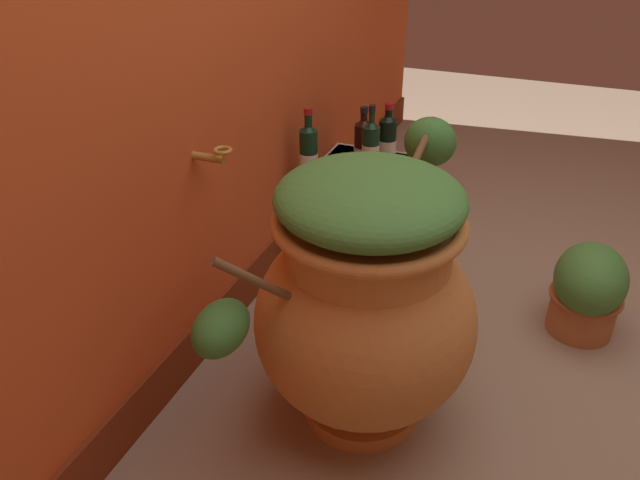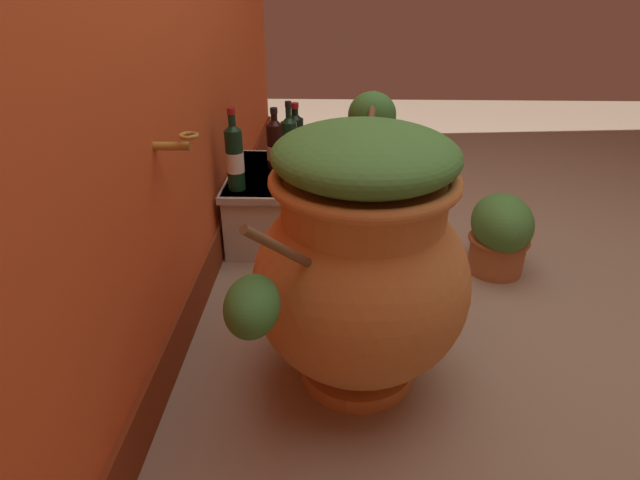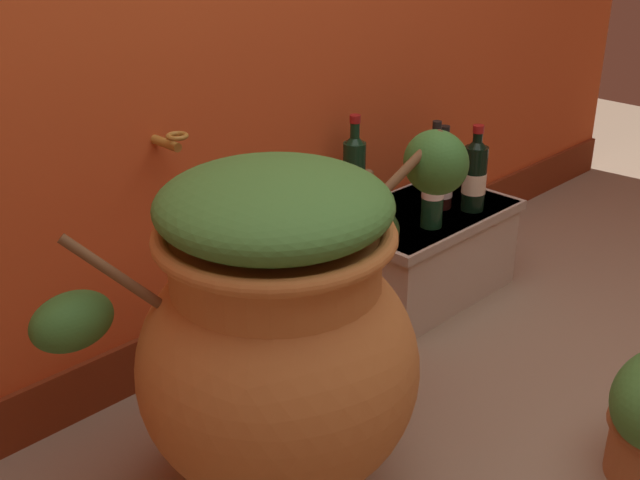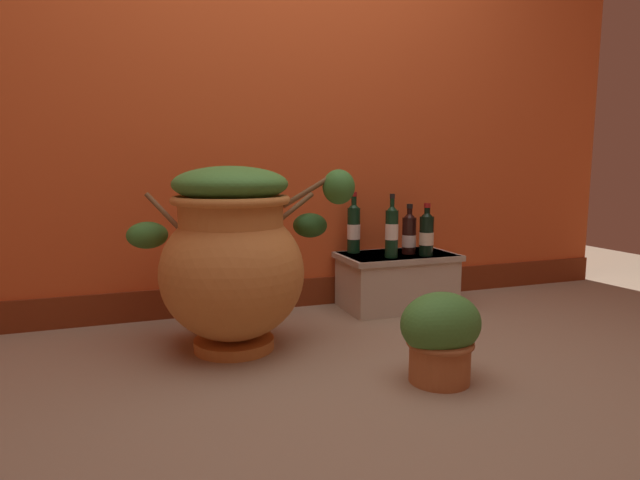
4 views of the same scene
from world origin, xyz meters
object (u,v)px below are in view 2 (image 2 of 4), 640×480
object	(u,v)px
terracotta_urn	(360,259)
wine_bottle_left	(235,155)
wine_bottle_middle	(275,143)
wine_bottle_right	(295,137)
wine_bottle_back	(289,146)
potted_shrub	(500,233)

from	to	relation	value
terracotta_urn	wine_bottle_left	distance (m)	0.91
terracotta_urn	wine_bottle_middle	distance (m)	1.10
wine_bottle_middle	terracotta_urn	bearing A→B (deg)	-161.46
wine_bottle_right	wine_bottle_middle	bearing A→B (deg)	122.35
wine_bottle_left	wine_bottle_back	size ratio (longest dim) A/B	1.01
wine_bottle_left	wine_bottle_middle	world-z (taller)	wine_bottle_left
terracotta_urn	wine_bottle_left	size ratio (longest dim) A/B	2.82
wine_bottle_middle	wine_bottle_left	bearing A→B (deg)	153.84
terracotta_urn	potted_shrub	size ratio (longest dim) A/B	2.87
potted_shrub	wine_bottle_middle	bearing A→B (deg)	67.37
wine_bottle_back	wine_bottle_left	bearing A→B (deg)	120.67
wine_bottle_left	wine_bottle_right	world-z (taller)	wine_bottle_left
wine_bottle_right	wine_bottle_back	size ratio (longest dim) A/B	0.84
wine_bottle_middle	wine_bottle_back	size ratio (longest dim) A/B	0.82
terracotta_urn	wine_bottle_left	bearing A→B (deg)	32.34
potted_shrub	wine_bottle_back	bearing A→B (deg)	74.15
wine_bottle_right	potted_shrub	bearing A→B (deg)	-117.71
wine_bottle_middle	wine_bottle_back	bearing A→B (deg)	-152.24
wine_bottle_left	wine_bottle_right	distance (m)	0.40
terracotta_urn	wine_bottle_back	bearing A→B (deg)	16.89
wine_bottle_right	potted_shrub	distance (m)	1.01
terracotta_urn	wine_bottle_middle	xyz separation A→B (m)	(1.04, 0.35, 0.01)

